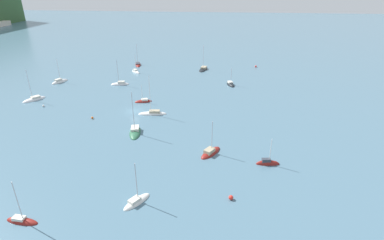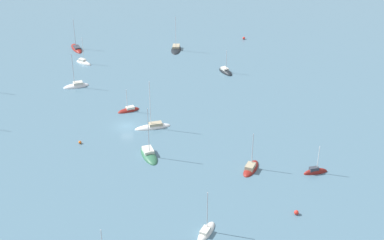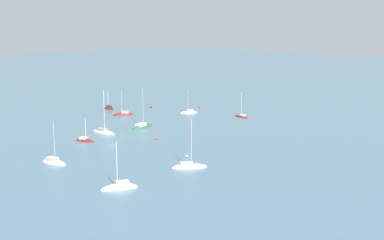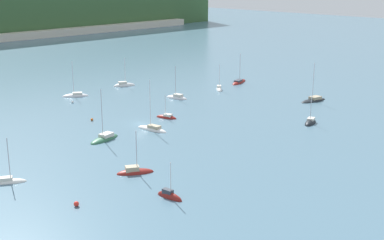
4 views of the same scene
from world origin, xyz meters
name	(u,v)px [view 2 (image 2 of 4)]	position (x,y,z in m)	size (l,w,h in m)	color
ground_plane	(126,126)	(0.00, 0.00, 0.00)	(600.00, 600.00, 0.00)	slate
sailboat_0	(129,110)	(7.30, -0.73, 0.09)	(3.33, 5.41, 6.00)	maroon
sailboat_1	(206,232)	(-36.75, -11.35, 0.12)	(5.50, 4.38, 7.97)	white
sailboat_2	(315,172)	(-22.84, -33.90, 0.11)	(1.68, 4.74, 6.55)	maroon
sailboat_3	(153,127)	(-1.35, -5.60, 0.12)	(3.12, 7.91, 11.49)	white
sailboat_4	(225,72)	(26.55, -26.68, 0.09)	(6.11, 3.74, 7.04)	black
sailboat_5	(251,169)	(-20.03, -22.45, 0.13)	(6.41, 5.07, 8.00)	maroon
sailboat_6	(149,155)	(-12.57, -3.99, 0.13)	(7.94, 4.13, 11.11)	#2D6647
sailboat_7	(84,63)	(38.10, 10.63, 0.12)	(4.95, 4.99, 8.21)	white
sailboat_8	(176,49)	(45.37, -15.68, 0.14)	(8.70, 4.26, 10.54)	black
sailboat_9	(76,86)	(22.49, 11.72, 0.11)	(3.59, 6.64, 9.41)	silver
sailboat_12	(76,49)	(49.93, 13.16, 0.08)	(8.90, 4.74, 9.57)	maroon
mooring_buoy_0	(244,38)	(51.59, -37.29, 0.39)	(0.79, 0.79, 0.79)	red
mooring_buoy_1	(296,212)	(-34.27, -26.66, 0.39)	(0.77, 0.77, 0.77)	red
mooring_buoy_2	(80,142)	(-6.13, 9.45, 0.30)	(0.60, 0.60, 0.60)	orange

